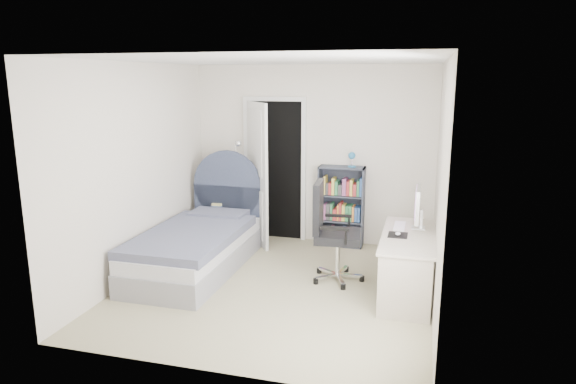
% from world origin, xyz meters
% --- Properties ---
extents(room_shell, '(3.50, 3.70, 2.60)m').
position_xyz_m(room_shell, '(0.00, 0.00, 1.25)').
color(room_shell, '#9B9270').
rests_on(room_shell, ground).
extents(door, '(0.92, 0.68, 2.06)m').
position_xyz_m(door, '(-0.66, 1.56, 1.03)').
color(door, black).
rests_on(door, ground).
extents(bed, '(1.05, 2.19, 1.34)m').
position_xyz_m(bed, '(-1.11, 0.33, 0.30)').
color(bed, gray).
rests_on(bed, ground).
extents(nightstand, '(0.40, 0.40, 0.59)m').
position_xyz_m(nightstand, '(-1.22, 1.34, 0.39)').
color(nightstand, '#D8A885').
rests_on(nightstand, ground).
extents(floor_lamp, '(0.21, 0.21, 1.49)m').
position_xyz_m(floor_lamp, '(-0.97, 1.34, 0.61)').
color(floor_lamp, silver).
rests_on(floor_lamp, ground).
extents(bookcase, '(0.63, 0.27, 1.34)m').
position_xyz_m(bookcase, '(0.46, 1.66, 0.53)').
color(bookcase, '#383E4C').
rests_on(bookcase, ground).
extents(desk, '(0.56, 1.40, 1.15)m').
position_xyz_m(desk, '(1.42, 0.18, 0.37)').
color(desk, beige).
rests_on(desk, ground).
extents(office_chair, '(0.61, 0.63, 1.17)m').
position_xyz_m(office_chair, '(0.53, 0.37, 0.64)').
color(office_chair, silver).
rests_on(office_chair, ground).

